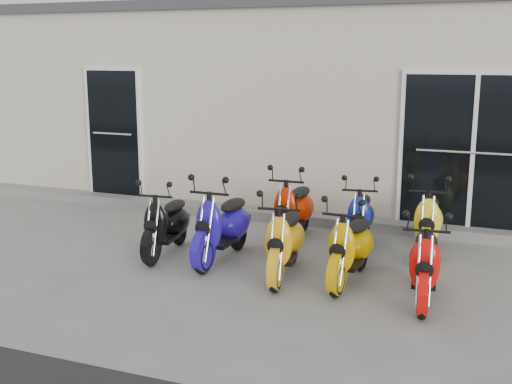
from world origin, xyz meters
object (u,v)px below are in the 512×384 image
Objects in this scene: scooter_front_orange_b at (351,237)px; scooter_back_yellow at (429,213)px; scooter_back_red at (294,201)px; scooter_front_red at (425,253)px; scooter_front_black at (166,215)px; scooter_back_blue at (361,209)px; scooter_front_blue at (222,216)px; scooter_front_orange_a at (285,231)px.

scooter_back_yellow is (0.69, 1.32, 0.03)m from scooter_front_orange_b.
scooter_back_yellow reaches higher than scooter_back_red.
scooter_front_red is 2.50m from scooter_back_red.
scooter_front_black is at bearing -139.34° from scooter_back_red.
scooter_front_red reaches higher than scooter_back_blue.
scooter_back_blue is (2.24, 1.23, -0.00)m from scooter_front_black.
scooter_front_black is 0.99× the size of scooter_front_red.
scooter_front_red is 0.94× the size of scooter_back_red.
scooter_back_red reaches higher than scooter_front_orange_b.
scooter_front_blue reaches higher than scooter_front_orange_b.
scooter_back_yellow is at bearing -11.75° from scooter_back_blue.
scooter_back_yellow is (1.44, 1.41, 0.01)m from scooter_front_orange_a.
scooter_front_orange_a is 0.75m from scooter_front_orange_b.
scooter_back_red reaches higher than scooter_front_red.
scooter_front_orange_a is 1.03× the size of scooter_front_orange_b.
scooter_back_blue is at bearing 2.40° from scooter_back_red.
scooter_front_blue is 1.26m from scooter_back_red.
scooter_back_yellow is at bearing -1.10° from scooter_back_red.
scooter_front_black is at bearing -159.21° from scooter_back_blue.
scooter_back_blue is (0.92, 0.05, -0.04)m from scooter_back_red.
scooter_front_orange_a is at bearing -14.55° from scooter_front_black.
scooter_front_black is 0.95× the size of scooter_front_orange_a.
scooter_front_orange_a is at bearing -139.76° from scooter_back_yellow.
scooter_front_blue is 1.10× the size of scooter_front_red.
scooter_back_yellow reaches higher than scooter_front_orange_a.
scooter_front_orange_b is at bearing -90.30° from scooter_back_blue.
scooter_back_red is (-1.94, 1.58, 0.04)m from scooter_front_red.
scooter_back_blue is at bearing 22.33° from scooter_front_black.
scooter_back_red is (-0.35, 1.41, 0.01)m from scooter_front_orange_a.
scooter_front_orange_b is (2.42, -0.15, 0.01)m from scooter_front_black.
scooter_back_blue is (-0.19, 1.38, -0.01)m from scooter_front_orange_b.
scooter_back_red is at bearing 35.20° from scooter_front_black.
scooter_back_red is at bearing 175.76° from scooter_back_yellow.
scooter_front_blue reaches higher than scooter_back_blue.
scooter_front_orange_a is 2.01m from scooter_back_yellow.
scooter_front_black is at bearing 164.25° from scooter_front_orange_a.
scooter_front_orange_b is at bearing -51.29° from scooter_back_red.
scooter_front_orange_b is 0.95× the size of scooter_back_yellow.
scooter_front_orange_a is 1.05× the size of scooter_back_blue.
scooter_front_black is 2.43m from scooter_front_orange_b.
scooter_front_red is at bearing -88.73° from scooter_back_yellow.
scooter_front_red is 1.58m from scooter_back_yellow.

